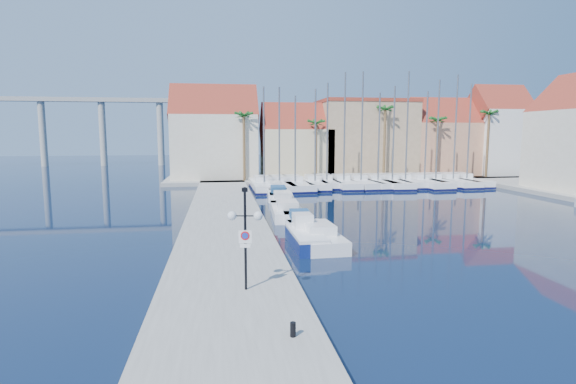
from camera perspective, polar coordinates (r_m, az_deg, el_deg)
name	(u,v)px	position (r m, az deg, el deg)	size (l,w,h in m)	color
ground	(418,279)	(22.78, 16.17, -10.53)	(260.00, 260.00, 0.00)	black
quay_west	(225,224)	(33.78, -7.99, -4.01)	(6.00, 77.00, 0.50)	gray
shore_north	(345,176)	(70.63, 7.27, 1.97)	(54.00, 16.00, 0.50)	gray
lamp_post	(245,223)	(18.35, -5.46, -3.94)	(1.44, 0.57, 4.27)	black
bollard	(293,329)	(14.90, 0.63, -17.06)	(0.19, 0.19, 0.47)	black
fishing_boat	(305,236)	(27.87, 2.22, -5.61)	(1.83, 5.35, 1.87)	navy
motorboat_west_0	(316,235)	(28.75, 3.56, -5.45)	(2.65, 7.50, 1.40)	white
motorboat_west_1	(299,222)	(32.94, 1.43, -3.77)	(2.32, 6.17, 1.40)	white
motorboat_west_2	(287,210)	(37.69, -0.19, -2.34)	(2.86, 7.57, 1.40)	white
motorboat_west_3	(282,200)	(43.49, -0.75, -1.03)	(2.98, 7.42, 1.40)	white
motorboat_west_4	(278,194)	(48.12, -1.30, -0.21)	(2.74, 7.05, 1.40)	white
motorboat_west_5	(274,189)	(52.52, -1.76, 0.43)	(2.50, 6.86, 1.40)	white
motorboat_west_6	(263,183)	(58.94, -3.22, 1.19)	(1.99, 5.56, 1.40)	white
sailboat_0	(264,185)	(55.74, -3.11, 0.89)	(3.10, 11.42, 12.49)	white
sailboat_1	(279,185)	(56.13, -1.19, 0.95)	(3.03, 11.23, 12.46)	white
sailboat_2	(294,184)	(56.50, 0.77, 0.98)	(3.64, 11.43, 11.48)	white
sailboat_3	(314,184)	(57.20, 3.34, 1.07)	(3.00, 10.00, 12.33)	white
sailboat_4	(326,182)	(58.47, 4.82, 1.24)	(2.36, 8.71, 13.22)	white
sailboat_5	(342,183)	(58.12, 6.94, 1.16)	(2.68, 9.86, 14.44)	white
sailboat_6	(359,182)	(58.98, 9.01, 1.21)	(3.63, 10.62, 14.58)	white
sailboat_7	(376,182)	(59.57, 11.12, 1.19)	(3.08, 10.14, 12.02)	white
sailboat_8	(391,182)	(60.18, 12.89, 1.21)	(3.38, 11.01, 12.85)	white
sailboat_9	(404,182)	(60.86, 14.48, 1.29)	(2.48, 9.01, 14.70)	white
sailboat_10	(422,182)	(61.71, 16.64, 1.22)	(3.63, 11.52, 12.23)	white
sailboat_11	(434,181)	(62.96, 18.02, 1.33)	(2.86, 9.57, 13.78)	white
sailboat_12	(450,181)	(63.79, 19.94, 1.31)	(3.27, 10.76, 14.41)	white
sailboat_13	(464,181)	(64.82, 21.48, 1.33)	(2.70, 10.04, 13.29)	white
building_0	(215,136)	(66.62, -9.31, 7.01)	(12.30, 9.00, 13.50)	beige
building_1	(296,144)	(67.59, 1.00, 6.07)	(10.30, 8.00, 11.00)	beige
building_2	(364,138)	(71.20, 9.69, 6.81)	(14.20, 10.20, 11.50)	#A08562
building_3	(440,140)	(74.93, 18.72, 6.24)	(10.30, 8.00, 12.00)	tan
building_4	(497,133)	(78.61, 24.98, 6.79)	(8.30, 8.00, 14.00)	white
palm_0	(244,117)	(61.74, -5.64, 9.42)	(2.60, 2.60, 10.15)	brown
palm_1	(316,125)	(63.05, 3.58, 8.54)	(2.60, 2.60, 9.15)	brown
palm_2	(385,111)	(65.94, 12.25, 9.97)	(2.60, 2.60, 11.15)	brown
palm_3	(438,122)	(69.13, 18.50, 8.47)	(2.60, 2.60, 9.65)	brown
palm_4	(489,115)	(73.12, 24.19, 8.86)	(2.60, 2.60, 10.65)	brown
viaduct	(77,118)	(105.95, -25.24, 8.54)	(48.00, 2.20, 14.45)	#9E9E99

